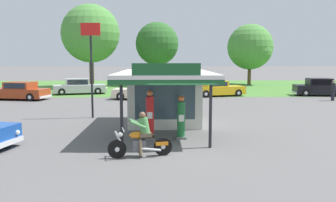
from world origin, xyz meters
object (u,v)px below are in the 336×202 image
object	(u,v)px
gas_pump_nearside	(150,117)
motorcycle_with_rider	(141,138)
gas_pump_offside	(181,119)
parked_car_back_row_left	(142,91)
roadside_pole_sign	(91,54)
parked_car_back_row_right	(321,88)
parked_car_back_row_centre_left	(79,87)
bystander_leaning_by_kiosk	(333,90)
parked_car_back_row_far_right	(18,91)
parked_car_second_row_spare	(218,89)

from	to	relation	value
gas_pump_nearside	motorcycle_with_rider	size ratio (longest dim) A/B	0.94
gas_pump_offside	motorcycle_with_rider	world-z (taller)	gas_pump_offside
parked_car_back_row_left	roadside_pole_sign	size ratio (longest dim) A/B	0.96
parked_car_back_row_right	parked_car_back_row_centre_left	size ratio (longest dim) A/B	0.97
bystander_leaning_by_kiosk	gas_pump_nearside	bearing A→B (deg)	-137.53
motorcycle_with_rider	bystander_leaning_by_kiosk	bearing A→B (deg)	47.38
gas_pump_nearside	parked_car_back_row_right	bearing A→B (deg)	48.23
motorcycle_with_rider	parked_car_back_row_far_right	distance (m)	20.66
parked_car_second_row_spare	bystander_leaning_by_kiosk	distance (m)	9.57
motorcycle_with_rider	parked_car_back_row_left	bearing A→B (deg)	92.90
parked_car_back_row_left	parked_car_back_row_right	bearing A→B (deg)	9.05
motorcycle_with_rider	roadside_pole_sign	xyz separation A→B (m)	(-3.27, 8.13, 2.98)
parked_car_back_row_centre_left	parked_car_back_row_right	bearing A→B (deg)	-4.94
parked_car_back_row_far_right	bystander_leaning_by_kiosk	xyz separation A→B (m)	(25.98, -1.32, 0.20)
motorcycle_with_rider	parked_car_back_row_left	world-z (taller)	motorcycle_with_rider
parked_car_back_row_far_right	parked_car_back_row_left	bearing A→B (deg)	-0.45
bystander_leaning_by_kiosk	roadside_pole_sign	size ratio (longest dim) A/B	0.31
motorcycle_with_rider	parked_car_back_row_right	xyz separation A→B (m)	(15.52, 19.86, 0.08)
roadside_pole_sign	parked_car_back_row_right	bearing A→B (deg)	31.97
parked_car_second_row_spare	roadside_pole_sign	xyz separation A→B (m)	(-9.15, -11.54, 2.98)
gas_pump_nearside	parked_car_back_row_far_right	bearing A→B (deg)	128.16
gas_pump_offside	bystander_leaning_by_kiosk	bearing A→B (deg)	45.19
parked_car_back_row_left	parked_car_back_row_far_right	bearing A→B (deg)	179.55
parked_car_back_row_right	parked_car_back_row_left	bearing A→B (deg)	-170.95
parked_car_back_row_left	parked_car_back_row_far_right	world-z (taller)	parked_car_back_row_left
parked_car_back_row_centre_left	parked_car_second_row_spare	distance (m)	13.28
motorcycle_with_rider	parked_car_back_row_right	distance (m)	25.20
parked_car_back_row_centre_left	parked_car_back_row_left	distance (m)	7.83
gas_pump_nearside	bystander_leaning_by_kiosk	bearing A→B (deg)	42.47
gas_pump_offside	parked_car_back_row_right	world-z (taller)	gas_pump_offside
bystander_leaning_by_kiosk	roadside_pole_sign	xyz separation A→B (m)	(-17.99, -7.87, 2.75)
bystander_leaning_by_kiosk	roadside_pole_sign	bearing A→B (deg)	-156.37
gas_pump_offside	parked_car_back_row_centre_left	distance (m)	21.01
gas_pump_nearside	parked_car_second_row_spare	distance (m)	17.87
gas_pump_offside	parked_car_second_row_spare	size ratio (longest dim) A/B	0.36
motorcycle_with_rider	parked_car_back_row_left	distance (m)	17.27
gas_pump_offside	parked_car_back_row_centre_left	xyz separation A→B (m)	(-8.76, 19.10, -0.15)
gas_pump_nearside	parked_car_back_row_right	size ratio (longest dim) A/B	0.40
bystander_leaning_by_kiosk	parked_car_back_row_centre_left	bearing A→B (deg)	165.15
gas_pump_offside	roadside_pole_sign	size ratio (longest dim) A/B	0.34
motorcycle_with_rider	parked_car_back_row_right	size ratio (longest dim) A/B	0.43
motorcycle_with_rider	parked_car_second_row_spare	bearing A→B (deg)	73.35
parked_car_back_row_left	roadside_pole_sign	distance (m)	9.88
parked_car_back_row_far_right	parked_car_back_row_right	bearing A→B (deg)	5.40
parked_car_back_row_right	bystander_leaning_by_kiosk	size ratio (longest dim) A/B	3.12
gas_pump_nearside	parked_car_second_row_spare	world-z (taller)	gas_pump_nearside
parked_car_back_row_centre_left	roadside_pole_sign	distance (m)	14.55
parked_car_back_row_left	bystander_leaning_by_kiosk	distance (m)	15.65
parked_car_back_row_right	roadside_pole_sign	world-z (taller)	roadside_pole_sign
parked_car_back_row_far_right	roadside_pole_sign	bearing A→B (deg)	-49.02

